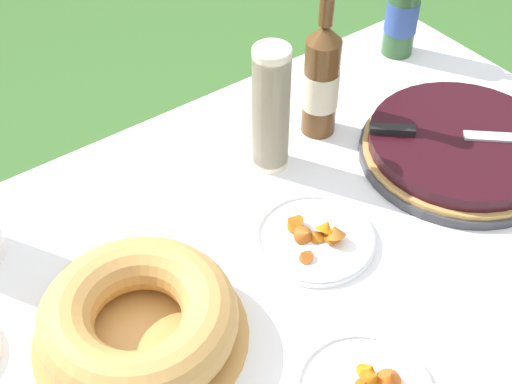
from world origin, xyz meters
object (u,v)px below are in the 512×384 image
cider_bottle_green (403,7)px  snack_plate_left (315,237)px  cider_bottle_amber (321,79)px  berry_tart (461,148)px  cup_stack (271,110)px  serving_knife (449,133)px  bundt_cake (138,320)px

cider_bottle_green → snack_plate_left: bearing=-147.2°
cider_bottle_green → cider_bottle_amber: bearing=-161.5°
berry_tart → cider_bottle_green: (0.18, 0.36, 0.09)m
cider_bottle_amber → cider_bottle_green: bearing=18.5°
cider_bottle_green → cup_stack: bearing=-164.0°
cider_bottle_green → cider_bottle_amber: (-0.34, -0.11, 0.01)m
serving_knife → cider_bottle_green: 0.39m
cup_stack → cider_bottle_amber: bearing=10.1°
berry_tart → cider_bottle_green: cider_bottle_green is taller
berry_tart → snack_plate_left: (-0.38, -0.00, -0.02)m
serving_knife → cider_bottle_amber: bearing=164.7°
berry_tart → cup_stack: bearing=145.5°
bundt_cake → cider_bottle_amber: (0.56, 0.24, 0.08)m
bundt_cake → cider_bottle_amber: 0.61m
serving_knife → bundt_cake: size_ratio=0.87×
bundt_cake → snack_plate_left: 0.35m
bundt_cake → cider_bottle_amber: bearing=23.0°
berry_tart → cider_bottle_green: bearing=63.6°
berry_tart → snack_plate_left: 0.38m
snack_plate_left → cup_stack: bearing=73.4°
serving_knife → snack_plate_left: 0.36m
berry_tart → bundt_cake: 0.73m
cup_stack → berry_tart: bearing=-34.5°
cider_bottle_amber → snack_plate_left: size_ratio=1.52×
cider_bottle_green → bundt_cake: bearing=-158.7°
cup_stack → cider_bottle_amber: 0.15m
berry_tart → cider_bottle_green: size_ratio=1.25×
snack_plate_left → cider_bottle_green: bearing=32.8°
snack_plate_left → cider_bottle_amber: bearing=49.0°
serving_knife → bundt_cake: (-0.71, -0.02, -0.02)m
cider_bottle_green → snack_plate_left: (-0.55, -0.36, -0.11)m
berry_tart → snack_plate_left: bearing=-179.8°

